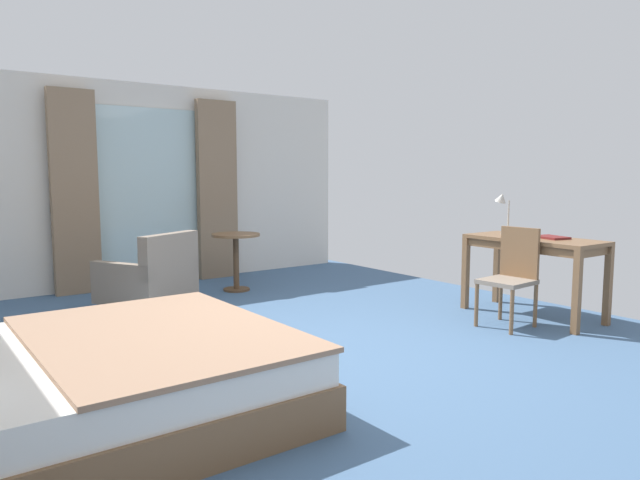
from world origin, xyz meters
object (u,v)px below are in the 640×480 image
bed (86,381)px  desk_chair (512,272)px  armchair_by_window (151,279)px  round_cafe_table (236,249)px  writing_desk (534,248)px  closed_book (551,237)px  desk_lamp (503,206)px

bed → desk_chair: (3.74, -0.11, 0.24)m
armchair_by_window → round_cafe_table: bearing=17.3°
armchair_by_window → writing_desk: bearing=-40.8°
bed → armchair_by_window: bed is taller
desk_chair → closed_book: desk_chair is taller
closed_book → round_cafe_table: size_ratio=0.43×
bed → writing_desk: size_ratio=1.65×
bed → writing_desk: 4.22m
closed_book → writing_desk: bearing=132.1°
bed → round_cafe_table: bearing=48.8°
writing_desk → armchair_by_window: bearing=139.2°
bed → closed_book: bearing=-2.1°
desk_lamp → armchair_by_window: 3.70m
writing_desk → closed_book: (0.07, -0.14, 0.11)m
bed → armchair_by_window: size_ratio=2.08×
writing_desk → armchair_by_window: 3.84m
closed_book → round_cafe_table: 3.51m
closed_book → armchair_by_window: armchair_by_window is taller
round_cafe_table → desk_chair: bearing=-67.1°
desk_chair → desk_lamp: size_ratio=2.08×
bed → writing_desk: bed is taller
desk_chair → desk_lamp: 0.92m
desk_chair → desk_lamp: desk_lamp is taller
desk_chair → armchair_by_window: 3.56m
desk_chair → closed_book: size_ratio=3.05×
writing_desk → desk_chair: (-0.46, -0.09, -0.19)m
desk_chair → desk_lamp: bearing=43.7°
round_cafe_table → writing_desk: bearing=-59.2°
desk_chair → armchair_by_window: desk_chair is taller
writing_desk → desk_lamp: (0.06, 0.41, 0.38)m
bed → closed_book: bed is taller
bed → desk_lamp: bearing=5.3°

